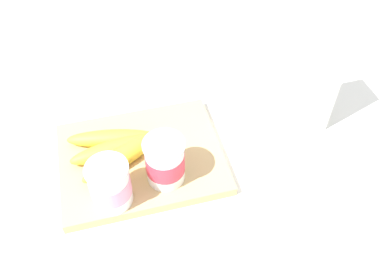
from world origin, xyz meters
TOP-DOWN VIEW (x-y plane):
  - ground_plane at (0.00, 0.00)m, footprint 2.40×2.40m
  - cutting_board at (0.00, 0.00)m, footprint 0.31×0.24m
  - cereal_box at (-0.29, -0.02)m, footprint 0.19×0.08m
  - yogurt_cup_front at (-0.04, 0.06)m, footprint 0.07×0.07m
  - yogurt_cup_back at (0.06, 0.09)m, footprint 0.07×0.07m
  - banana_bunch at (0.04, -0.01)m, footprint 0.19×0.15m

SIDE VIEW (x-z plane):
  - ground_plane at x=0.00m, z-range 0.00..0.00m
  - cutting_board at x=0.00m, z-range 0.00..0.02m
  - banana_bunch at x=0.04m, z-range 0.02..0.06m
  - yogurt_cup_back at x=0.06m, z-range 0.02..0.11m
  - yogurt_cup_front at x=-0.04m, z-range 0.02..0.12m
  - cereal_box at x=-0.29m, z-range 0.00..0.25m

